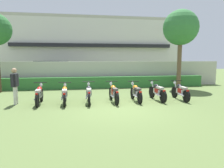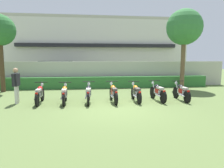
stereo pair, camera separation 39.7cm
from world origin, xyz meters
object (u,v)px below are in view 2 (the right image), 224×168
Objects in this scene: motorcycle_in_row_1 at (65,94)px; inspector_person at (16,83)px; tree_far_side at (184,28)px; motorcycle_in_row_2 at (89,93)px; motorcycle_in_row_0 at (40,94)px; motorcycle_in_row_6 at (181,92)px; parked_car at (58,72)px; motorcycle_in_row_3 at (113,93)px; motorcycle_in_row_5 at (158,92)px; motorcycle_in_row_4 at (136,92)px.

inspector_person reaches higher than motorcycle_in_row_1.
tree_far_side is 8.67m from motorcycle_in_row_2.
motorcycle_in_row_0 is (-8.90, -4.02, -3.75)m from tree_far_side.
motorcycle_in_row_2 is 1.07× the size of motorcycle_in_row_6.
inspector_person is (-7.91, 0.30, 0.53)m from motorcycle_in_row_6.
motorcycle_in_row_6 is (7.23, -8.94, -0.49)m from parked_car.
inspector_person reaches higher than motorcycle_in_row_0.
inspector_person is at bearing 84.72° from motorcycle_in_row_3.
motorcycle_in_row_3 is (2.29, 0.04, 0.00)m from motorcycle_in_row_1.
motorcycle_in_row_3 is at bearing -3.15° from inspector_person.
motorcycle_in_row_2 reaches higher than motorcycle_in_row_5.
parked_car is at bearing 39.20° from motorcycle_in_row_6.
motorcycle_in_row_6 is (6.84, -0.13, -0.01)m from motorcycle_in_row_0.
motorcycle_in_row_3 is 1.08× the size of motorcycle_in_row_6.
motorcycle_in_row_4 is 1.11m from motorcycle_in_row_5.
tree_far_side is at bearing -41.86° from motorcycle_in_row_5.
tree_far_side reaches higher than motorcycle_in_row_2.
motorcycle_in_row_0 is 4.55m from motorcycle_in_row_4.
motorcycle_in_row_0 is (0.38, -8.81, -0.49)m from parked_car.
motorcycle_in_row_2 is at bearing 89.55° from motorcycle_in_row_6.
motorcycle_in_row_4 is at bearing -87.79° from motorcycle_in_row_2.
motorcycle_in_row_0 is at bearing -155.69° from tree_far_side.
parked_car is 2.49× the size of motorcycle_in_row_4.
tree_far_side is (9.29, -4.79, 3.26)m from parked_car.
motorcycle_in_row_1 reaches higher than motorcycle_in_row_4.
motorcycle_in_row_2 is 1.17× the size of inspector_person.
motorcycle_in_row_1 is at bearing 88.94° from motorcycle_in_row_3.
motorcycle_in_row_2 reaches higher than motorcycle_in_row_6.
motorcycle_in_row_5 is 1.06× the size of motorcycle_in_row_6.
motorcycle_in_row_0 reaches higher than motorcycle_in_row_6.
motorcycle_in_row_4 is at bearing 88.43° from motorcycle_in_row_6.
motorcycle_in_row_3 is at bearing -63.76° from parked_car.
motorcycle_in_row_2 reaches higher than motorcycle_in_row_3.
tree_far_side is 7.05m from motorcycle_in_row_4.
motorcycle_in_row_3 is at bearing -88.34° from motorcycle_in_row_2.
motorcycle_in_row_3 is (3.82, -8.89, -0.49)m from parked_car.
parked_car is 11.51m from motorcycle_in_row_6.
motorcycle_in_row_4 is at bearing -57.92° from parked_car.
motorcycle_in_row_4 is at bearing -91.16° from motorcycle_in_row_3.
motorcycle_in_row_3 and motorcycle_in_row_5 have the same top height.
parked_car is 2.49× the size of motorcycle_in_row_1.
motorcycle_in_row_0 is at bearing 89.18° from motorcycle_in_row_6.
motorcycle_in_row_5 is (6.05, -8.83, -0.49)m from parked_car.
motorcycle_in_row_2 is at bearing -70.50° from parked_car.
parked_car is 0.84× the size of tree_far_side.
motorcycle_in_row_6 is 1.10× the size of inspector_person.
motorcycle_in_row_4 is 1.12× the size of inspector_person.
inspector_person is (-9.97, -3.85, -3.22)m from tree_far_side.
motorcycle_in_row_0 and motorcycle_in_row_5 have the same top height.
motorcycle_in_row_4 is (4.55, -0.06, -0.01)m from motorcycle_in_row_0.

